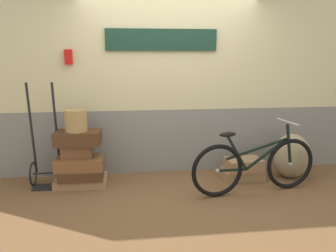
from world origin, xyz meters
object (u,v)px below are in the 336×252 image
(suitcase_6, at_px, (244,165))
(luggage_trolley, at_px, (46,163))
(suitcase_2, at_px, (80,163))
(suitcase_5, at_px, (242,174))
(burlap_sack, at_px, (291,156))
(suitcase_4, at_px, (78,138))
(suitcase_1, at_px, (82,174))
(wicker_basket, at_px, (76,121))
(suitcase_0, at_px, (81,181))
(bicycle, at_px, (255,166))
(suitcase_3, at_px, (77,151))

(suitcase_6, bearing_deg, luggage_trolley, 174.58)
(suitcase_2, height_order, suitcase_5, suitcase_2)
(luggage_trolley, xyz_separation_m, burlap_sack, (3.42, -0.11, 0.01))
(suitcase_2, xyz_separation_m, suitcase_4, (-0.01, 0.04, 0.34))
(suitcase_2, relative_size, burlap_sack, 0.97)
(suitcase_1, distance_m, luggage_trolley, 0.50)
(suitcase_1, height_order, wicker_basket, wicker_basket)
(suitcase_2, bearing_deg, suitcase_0, 94.11)
(suitcase_6, bearing_deg, bicycle, -97.41)
(suitcase_3, relative_size, luggage_trolley, 0.28)
(suitcase_1, bearing_deg, suitcase_2, -148.96)
(suitcase_4, relative_size, bicycle, 0.35)
(luggage_trolley, bearing_deg, burlap_sack, -1.92)
(suitcase_6, xyz_separation_m, luggage_trolley, (-2.73, 0.10, 0.10))
(suitcase_1, bearing_deg, wicker_basket, 155.69)
(suitcase_6, xyz_separation_m, wicker_basket, (-2.29, 0.02, 0.69))
(suitcase_5, xyz_separation_m, bicycle, (-0.03, -0.52, 0.29))
(suitcase_5, xyz_separation_m, burlap_sack, (0.70, -0.05, 0.26))
(suitcase_2, distance_m, suitcase_3, 0.17)
(suitcase_2, bearing_deg, suitcase_5, 2.91)
(suitcase_0, height_order, suitcase_2, suitcase_2)
(suitcase_4, relative_size, suitcase_5, 1.04)
(suitcase_0, relative_size, suitcase_2, 1.11)
(burlap_sack, bearing_deg, bicycle, -147.61)
(suitcase_0, xyz_separation_m, burlap_sack, (2.97, -0.06, 0.26))
(suitcase_2, relative_size, luggage_trolley, 0.44)
(suitcase_1, bearing_deg, bicycle, -13.47)
(suitcase_3, xyz_separation_m, luggage_trolley, (-0.42, 0.08, -0.18))
(suitcase_0, distance_m, suitcase_5, 2.27)
(suitcase_4, height_order, burlap_sack, suitcase_4)
(suitcase_3, bearing_deg, suitcase_5, -0.85)
(suitcase_6, bearing_deg, suitcase_0, 175.49)
(suitcase_2, distance_m, wicker_basket, 0.58)
(burlap_sack, bearing_deg, luggage_trolley, 178.08)
(suitcase_1, height_order, luggage_trolley, luggage_trolley)
(wicker_basket, relative_size, bicycle, 0.17)
(suitcase_1, bearing_deg, suitcase_4, 132.44)
(suitcase_5, bearing_deg, bicycle, -92.75)
(suitcase_0, relative_size, wicker_basket, 2.39)
(suitcase_6, bearing_deg, burlap_sack, -4.89)
(suitcase_1, xyz_separation_m, burlap_sack, (2.95, -0.02, 0.14))
(suitcase_1, height_order, suitcase_6, suitcase_6)
(suitcase_2, xyz_separation_m, burlap_sack, (2.96, -0.01, -0.01))
(suitcase_4, distance_m, suitcase_6, 2.33)
(suitcase_0, bearing_deg, suitcase_5, 0.29)
(suitcase_6, bearing_deg, wicker_basket, 176.18)
(suitcase_5, height_order, wicker_basket, wicker_basket)
(suitcase_0, relative_size, suitcase_4, 1.17)
(suitcase_2, relative_size, suitcase_4, 1.05)
(suitcase_3, bearing_deg, suitcase_1, -18.58)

